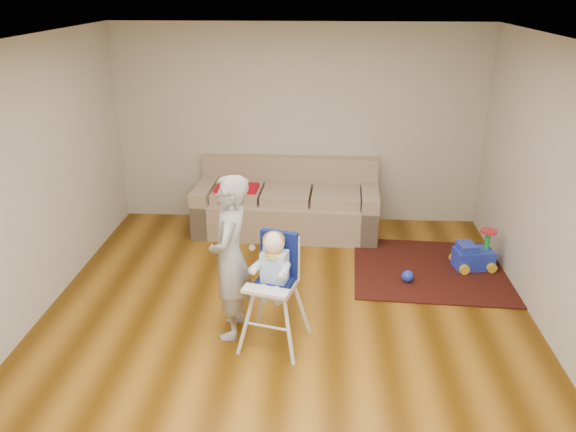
# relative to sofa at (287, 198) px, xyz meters

# --- Properties ---
(ground) EXTENTS (5.50, 5.50, 0.00)m
(ground) POSITION_rel_sofa_xyz_m (0.14, -2.30, -0.47)
(ground) COLOR #523007
(ground) RESTS_ON ground
(room_envelope) EXTENTS (5.04, 5.52, 2.72)m
(room_envelope) POSITION_rel_sofa_xyz_m (0.14, -1.77, 1.40)
(room_envelope) COLOR beige
(room_envelope) RESTS_ON ground
(sofa) EXTENTS (2.47, 1.10, 0.94)m
(sofa) POSITION_rel_sofa_xyz_m (0.00, 0.00, 0.00)
(sofa) COLOR gray
(sofa) RESTS_ON ground
(side_table) EXTENTS (0.47, 0.47, 0.47)m
(side_table) POSITION_rel_sofa_xyz_m (-1.05, 0.21, -0.24)
(side_table) COLOR black
(side_table) RESTS_ON ground
(area_rug) EXTENTS (2.17, 1.67, 0.02)m
(area_rug) POSITION_rel_sofa_xyz_m (1.93, -1.08, -0.46)
(area_rug) COLOR black
(area_rug) RESTS_ON ground
(ride_on_toy) EXTENTS (0.49, 0.39, 0.48)m
(ride_on_toy) POSITION_rel_sofa_xyz_m (2.28, -0.99, -0.21)
(ride_on_toy) COLOR blue
(ride_on_toy) RESTS_ON area_rug
(toy_ball) EXTENTS (0.14, 0.14, 0.14)m
(toy_ball) POSITION_rel_sofa_xyz_m (1.46, -1.39, -0.39)
(toy_ball) COLOR blue
(toy_ball) RESTS_ON area_rug
(high_chair) EXTENTS (0.65, 0.65, 1.15)m
(high_chair) POSITION_rel_sofa_xyz_m (0.05, -2.62, 0.08)
(high_chair) COLOR silver
(high_chair) RESTS_ON ground
(adult) EXTENTS (0.40, 0.60, 1.60)m
(adult) POSITION_rel_sofa_xyz_m (-0.36, -2.46, 0.33)
(adult) COLOR #9B9B9E
(adult) RESTS_ON ground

